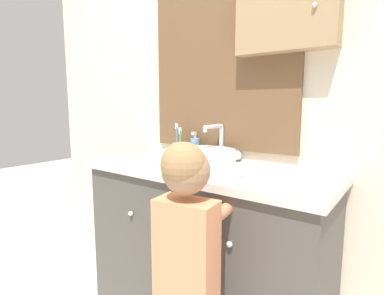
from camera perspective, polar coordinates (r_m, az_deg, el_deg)
wall_back at (r=1.69m, az=8.46°, el=13.96°), size 3.20×0.18×2.50m
vanity_counter at (r=1.61m, az=2.46°, el=-17.87°), size 1.24×0.51×0.81m
sink_basin at (r=1.51m, az=1.69°, el=-1.80°), size 0.36×0.41×0.20m
toothbrush_holder at (r=1.77m, az=-2.54°, el=-0.28°), size 0.08×0.08×0.20m
soap_dispenser at (r=1.74m, az=0.56°, el=0.02°), size 0.05×0.05×0.15m
child_figure at (r=1.12m, az=-0.91°, el=-20.00°), size 0.23×0.49×0.99m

